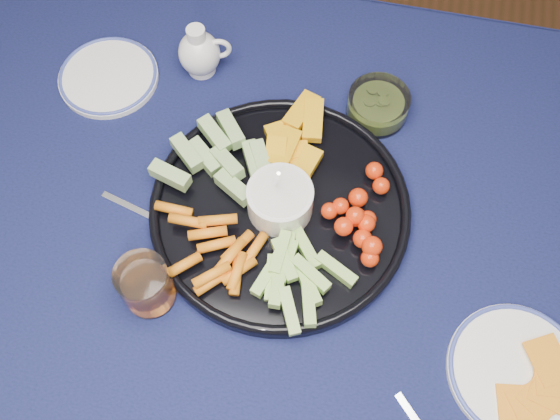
% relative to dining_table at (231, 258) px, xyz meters
% --- Properties ---
extents(dining_table, '(1.67, 1.07, 0.75)m').
position_rel_dining_table_xyz_m(dining_table, '(0.00, 0.00, 0.00)').
color(dining_table, '#4C2F19').
rests_on(dining_table, ground).
extents(crudite_platter, '(0.40, 0.40, 0.13)m').
position_rel_dining_table_xyz_m(crudite_platter, '(0.07, 0.06, 0.11)').
color(crudite_platter, black).
rests_on(crudite_platter, dining_table).
extents(creamer_pitcher, '(0.09, 0.07, 0.10)m').
position_rel_dining_table_xyz_m(creamer_pitcher, '(-0.12, 0.31, 0.13)').
color(creamer_pitcher, white).
rests_on(creamer_pitcher, dining_table).
extents(pickle_bowl, '(0.10, 0.10, 0.05)m').
position_rel_dining_table_xyz_m(pickle_bowl, '(0.19, 0.28, 0.11)').
color(pickle_bowl, silver).
rests_on(pickle_bowl, dining_table).
extents(cheese_plate, '(0.19, 0.19, 0.02)m').
position_rel_dining_table_xyz_m(cheese_plate, '(0.44, -0.12, 0.10)').
color(cheese_plate, white).
rests_on(cheese_plate, dining_table).
extents(juice_tumbler, '(0.07, 0.07, 0.09)m').
position_rel_dining_table_xyz_m(juice_tumbler, '(-0.09, -0.11, 0.13)').
color(juice_tumbler, silver).
rests_on(juice_tumbler, dining_table).
extents(fork_left, '(0.16, 0.06, 0.00)m').
position_rel_dining_table_xyz_m(fork_left, '(-0.12, 0.00, 0.09)').
color(fork_left, white).
rests_on(fork_left, dining_table).
extents(side_plate_extra, '(0.17, 0.17, 0.01)m').
position_rel_dining_table_xyz_m(side_plate_extra, '(-0.28, 0.25, 0.10)').
color(side_plate_extra, white).
rests_on(side_plate_extra, dining_table).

